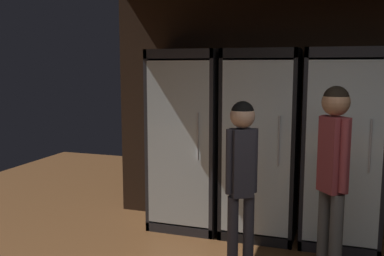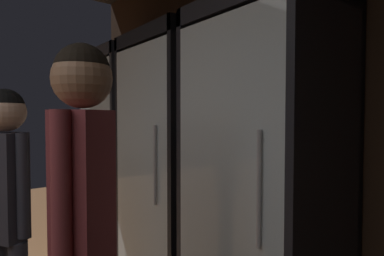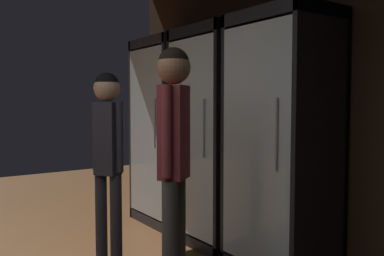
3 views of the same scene
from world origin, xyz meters
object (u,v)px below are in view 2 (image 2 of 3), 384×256
Objects in this scene: cooler_center at (268,195)px; shopper_far at (84,211)px; cooler_left at (179,172)px; shopper_near at (7,197)px; cooler_far_left at (128,160)px.

cooler_center reaches higher than shopper_far.
cooler_left is 1.13m from shopper_near.
shopper_far reaches higher than shopper_near.
cooler_far_left is 0.84m from cooler_left.
cooler_center is (1.67, 0.00, -0.01)m from cooler_far_left.
cooler_far_left is 1.00× the size of cooler_left.
cooler_far_left is at bearing 148.38° from shopper_far.
cooler_left reaches higher than shopper_far.
cooler_center is 1.30× the size of shopper_near.
cooler_center is at bearing 0.01° from cooler_left.
cooler_left is 1.20× the size of shopper_far.
shopper_near is at bearing -88.57° from cooler_left.
cooler_far_left reaches higher than shopper_near.
cooler_far_left and cooler_left have the same top height.
cooler_center is 1.20× the size of shopper_far.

